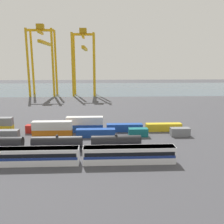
% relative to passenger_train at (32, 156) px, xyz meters
% --- Properties ---
extents(ground_plane, '(420.00, 420.00, 0.00)m').
position_rel_passenger_train_xyz_m(ground_plane, '(1.75, 60.81, -2.14)').
color(ground_plane, '#424247').
extents(harbour_water, '(400.00, 110.00, 0.01)m').
position_rel_passenger_train_xyz_m(harbour_water, '(1.75, 163.05, -2.14)').
color(harbour_water, '#475B6B').
rests_on(harbour_water, ground_plane).
extents(passenger_train, '(65.65, 3.14, 3.90)m').
position_rel_passenger_train_xyz_m(passenger_train, '(0.00, 0.00, 0.00)').
color(passenger_train, silver).
rests_on(passenger_train, ground_plane).
extents(freight_tank_row, '(59.46, 2.86, 4.32)m').
position_rel_passenger_train_xyz_m(freight_tank_row, '(-3.53, 8.33, -0.11)').
color(freight_tank_row, '#232326').
rests_on(freight_tank_row, ground_plane).
extents(shipping_container_2, '(6.04, 2.44, 2.60)m').
position_rel_passenger_train_xyz_m(shipping_container_2, '(-12.71, 19.74, -0.84)').
color(shipping_container_2, slate).
rests_on(shipping_container_2, ground_plane).
extents(shipping_container_3, '(12.10, 2.44, 2.60)m').
position_rel_passenger_train_xyz_m(shipping_container_3, '(0.64, 19.74, -0.84)').
color(shipping_container_3, orange).
rests_on(shipping_container_3, ground_plane).
extents(shipping_container_4, '(12.10, 2.44, 2.60)m').
position_rel_passenger_train_xyz_m(shipping_container_4, '(0.64, 19.74, 1.76)').
color(shipping_container_4, silver).
rests_on(shipping_container_4, shipping_container_3).
extents(shipping_container_5, '(12.10, 2.44, 2.60)m').
position_rel_passenger_train_xyz_m(shipping_container_5, '(14.00, 19.74, -0.84)').
color(shipping_container_5, '#1C4299').
rests_on(shipping_container_5, ground_plane).
extents(shipping_container_6, '(6.04, 2.44, 2.60)m').
position_rel_passenger_train_xyz_m(shipping_container_6, '(27.35, 19.74, -0.84)').
color(shipping_container_6, '#146066').
rests_on(shipping_container_6, ground_plane).
extents(shipping_container_7, '(6.04, 2.44, 2.60)m').
position_rel_passenger_train_xyz_m(shipping_container_7, '(40.70, 19.74, -0.84)').
color(shipping_container_7, slate).
rests_on(shipping_container_7, ground_plane).
extents(shipping_container_9, '(6.04, 2.44, 2.60)m').
position_rel_passenger_train_xyz_m(shipping_container_9, '(-16.48, 25.45, -0.84)').
color(shipping_container_9, gold).
rests_on(shipping_container_9, ground_plane).
extents(shipping_container_10, '(6.04, 2.44, 2.60)m').
position_rel_passenger_train_xyz_m(shipping_container_10, '(-16.48, 25.45, 1.76)').
color(shipping_container_10, slate).
rests_on(shipping_container_10, shipping_container_9).
extents(shipping_container_11, '(12.10, 2.44, 2.60)m').
position_rel_passenger_train_xyz_m(shipping_container_11, '(-3.13, 25.45, -0.84)').
color(shipping_container_11, '#AD211C').
rests_on(shipping_container_11, ground_plane).
extents(shipping_container_12, '(12.10, 2.44, 2.60)m').
position_rel_passenger_train_xyz_m(shipping_container_12, '(10.23, 25.45, -0.84)').
color(shipping_container_12, '#1C4299').
rests_on(shipping_container_12, ground_plane).
extents(shipping_container_13, '(12.10, 2.44, 2.60)m').
position_rel_passenger_train_xyz_m(shipping_container_13, '(10.23, 25.45, 1.76)').
color(shipping_container_13, silver).
rests_on(shipping_container_13, shipping_container_12).
extents(shipping_container_14, '(12.10, 2.44, 2.60)m').
position_rel_passenger_train_xyz_m(shipping_container_14, '(23.58, 25.45, -0.84)').
color(shipping_container_14, '#1C4299').
rests_on(shipping_container_14, ground_plane).
extents(shipping_container_15, '(12.10, 2.44, 2.60)m').
position_rel_passenger_train_xyz_m(shipping_container_15, '(36.94, 25.45, -0.84)').
color(shipping_container_15, gold).
rests_on(shipping_container_15, ground_plane).
extents(gantry_crane_west, '(18.18, 38.87, 48.30)m').
position_rel_passenger_train_xyz_m(gantry_crane_west, '(-24.98, 120.90, 27.65)').
color(gantry_crane_west, gold).
rests_on(gantry_crane_west, ground_plane).
extents(gantry_crane_central, '(16.07, 38.75, 45.73)m').
position_rel_passenger_train_xyz_m(gantry_crane_central, '(3.76, 121.02, 25.72)').
color(gantry_crane_central, gold).
rests_on(gantry_crane_central, ground_plane).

